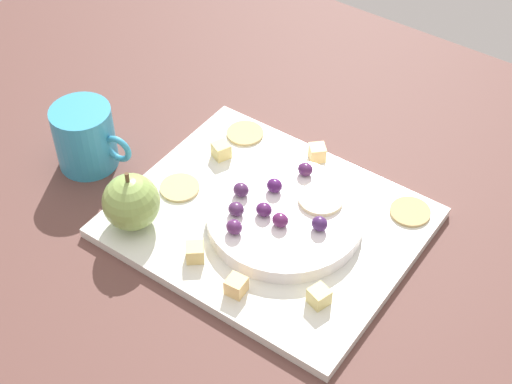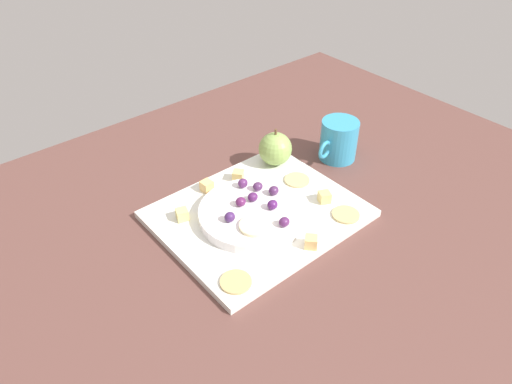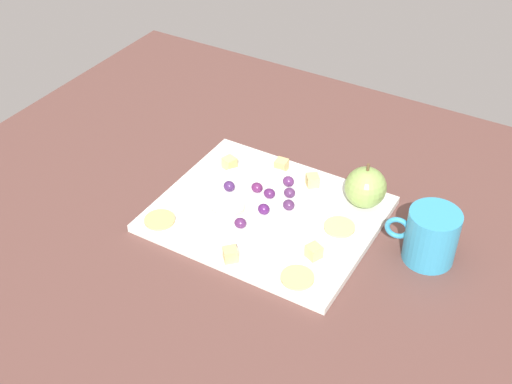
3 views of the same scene
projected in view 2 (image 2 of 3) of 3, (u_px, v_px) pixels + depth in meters
The scene contains 23 objects.
table at pixel (273, 221), 91.19cm from camera, with size 127.34×98.39×4.85cm, color brown.
platter at pixel (258, 214), 88.00cm from camera, with size 35.08×29.06×1.33cm, color silver.
serving_dish at pixel (253, 215), 85.29cm from camera, with size 18.97×18.97×1.96cm, color white.
apple_whole at pixel (275, 149), 97.95cm from camera, with size 6.92×6.92×6.92cm, color #87A852.
apple_stem at pixel (276, 132), 95.45cm from camera, with size 0.50×0.50×1.20cm, color brown.
cheese_cube_0 at pixel (240, 175), 94.87cm from camera, with size 2.07×2.07×2.07cm, color #E3C675.
cheese_cube_1 at pixel (324, 197), 89.25cm from camera, with size 2.07×2.07×2.07cm, color #E1C871.
cheese_cube_2 at pixel (207, 186), 91.95cm from camera, with size 2.07×2.07×2.07cm, color #F2C275.
cheese_cube_3 at pixel (311, 242), 79.71cm from camera, with size 2.07×2.07×2.07cm, color #EEC273.
cheese_cube_4 at pixel (182, 214), 85.29cm from camera, with size 2.07×2.07×2.07cm, color #E0CE78.
cracker_0 at pixel (297, 180), 94.89cm from camera, with size 5.02×5.02×0.40cm, color tan.
cracker_1 at pixel (236, 282), 73.89cm from camera, with size 5.02×5.02×0.40cm, color tan.
cracker_2 at pixel (346, 215), 86.53cm from camera, with size 5.02×5.02×0.40cm, color tan.
grape_0 at pixel (253, 197), 86.47cm from camera, with size 1.96×1.76×1.63cm, color #4B1D52.
grape_1 at pixel (258, 186), 88.98cm from camera, with size 1.96×1.76×1.62cm, color #4B2652.
grape_2 at pixel (284, 222), 81.07cm from camera, with size 1.96×1.76×1.65cm, color #4F2253.
grape_3 at pixel (243, 183), 89.65cm from camera, with size 1.96×1.76×1.79cm, color #532559.
grape_4 at pixel (231, 218), 81.80cm from camera, with size 1.96×1.76×1.81cm, color #422259.
grape_5 at pixel (241, 202), 85.35cm from camera, with size 1.96×1.76×1.67cm, color #571E4E.
grape_6 at pixel (272, 205), 84.62cm from camera, with size 1.96×1.76×1.76cm, color #491A58.
grape_7 at pixel (274, 191), 87.89cm from camera, with size 1.96×1.76×1.73cm, color #48244E.
apple_slice_0 at pixel (255, 226), 81.08cm from camera, with size 5.42×5.42×0.60cm, color beige.
cup at pixel (338, 140), 101.39cm from camera, with size 11.07×7.90×8.77cm.
Camera 2 is at (-46.65, -50.41, 62.76)cm, focal length 33.45 mm.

